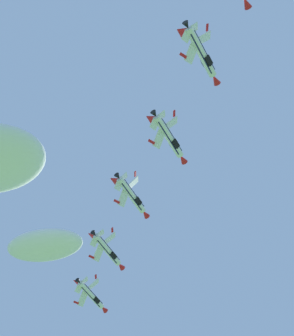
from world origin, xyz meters
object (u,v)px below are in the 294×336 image
fighter_jet_right_wing (132,196)px  fighter_jet_right_outer (202,54)px  fighter_jet_left_wing (108,250)px  fighter_jet_left_outer (169,137)px  fighter_jet_lead (92,296)px

fighter_jet_right_wing → fighter_jet_right_outer: size_ratio=1.00×
fighter_jet_left_wing → fighter_jet_right_wing: 19.65m
fighter_jet_left_outer → fighter_jet_right_outer: bearing=-44.1°
fighter_jet_left_wing → fighter_jet_right_outer: (32.28, -53.29, -0.13)m
fighter_jet_left_outer → fighter_jet_lead: bearing=138.8°
fighter_jet_left_wing → fighter_jet_left_outer: bearing=-39.1°
fighter_jet_right_wing → fighter_jet_left_outer: fighter_jet_right_wing is taller
fighter_jet_lead → fighter_jet_left_wing: bearing=-45.5°
fighter_jet_lead → fighter_jet_left_wing: (9.18, -18.41, -0.90)m
fighter_jet_lead → fighter_jet_right_outer: 82.83m
fighter_jet_left_wing → fighter_jet_lead: bearing=134.5°
fighter_jet_right_wing → fighter_jet_right_outer: bearing=-40.7°
fighter_jet_left_outer → fighter_jet_right_outer: 21.19m
fighter_jet_lead → fighter_jet_left_wing: fighter_jet_lead is taller
fighter_jet_right_outer → fighter_jet_lead: bearing=138.0°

